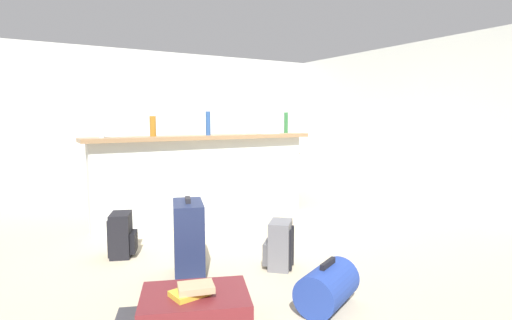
# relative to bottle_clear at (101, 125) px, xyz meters

# --- Properties ---
(ground_plane) EXTENTS (13.00, 13.00, 0.05)m
(ground_plane) POSITION_rel_bottle_clear_xyz_m (1.67, -0.43, -1.27)
(ground_plane) COLOR #BCAD8E
(wall_back) EXTENTS (6.60, 0.10, 2.50)m
(wall_back) POSITION_rel_bottle_clear_xyz_m (1.67, 2.62, 0.00)
(wall_back) COLOR silver
(wall_back) RESTS_ON ground_plane
(wall_right) EXTENTS (0.10, 6.00, 2.50)m
(wall_right) POSITION_rel_bottle_clear_xyz_m (4.72, -0.13, 0.00)
(wall_right) COLOR silver
(wall_right) RESTS_ON ground_plane
(partition_half_wall) EXTENTS (2.80, 0.20, 1.05)m
(partition_half_wall) POSITION_rel_bottle_clear_xyz_m (1.25, 0.04, -0.72)
(partition_half_wall) COLOR silver
(partition_half_wall) RESTS_ON ground_plane
(bar_countertop) EXTENTS (2.96, 0.40, 0.05)m
(bar_countertop) POSITION_rel_bottle_clear_xyz_m (1.25, 0.04, -0.17)
(bar_countertop) COLOR #93704C
(bar_countertop) RESTS_ON partition_half_wall
(bottle_clear) EXTENTS (0.06, 0.06, 0.28)m
(bottle_clear) POSITION_rel_bottle_clear_xyz_m (0.00, 0.00, 0.00)
(bottle_clear) COLOR silver
(bottle_clear) RESTS_ON bar_countertop
(bottle_amber) EXTENTS (0.07, 0.07, 0.24)m
(bottle_amber) POSITION_rel_bottle_clear_xyz_m (0.59, 0.05, -0.02)
(bottle_amber) COLOR #9E661E
(bottle_amber) RESTS_ON bar_countertop
(bottle_blue) EXTENTS (0.06, 0.06, 0.30)m
(bottle_blue) POSITION_rel_bottle_clear_xyz_m (1.26, -0.02, 0.01)
(bottle_blue) COLOR #284C89
(bottle_blue) RESTS_ON bar_countertop
(bottle_white) EXTENTS (0.06, 0.06, 0.23)m
(bottle_white) POSITION_rel_bottle_clear_xyz_m (1.85, 0.14, -0.03)
(bottle_white) COLOR silver
(bottle_white) RESTS_ON bar_countertop
(bottle_green) EXTENTS (0.06, 0.06, 0.29)m
(bottle_green) POSITION_rel_bottle_clear_xyz_m (2.52, 0.10, 0.00)
(bottle_green) COLOR #2D6B38
(bottle_green) RESTS_ON bar_countertop
(grocery_bag) EXTENTS (0.26, 0.18, 0.22)m
(grocery_bag) POSITION_rel_bottle_clear_xyz_m (2.17, 0.02, -0.03)
(grocery_bag) COLOR silver
(grocery_bag) RESTS_ON bar_countertop
(dining_table) EXTENTS (1.10, 0.80, 0.74)m
(dining_table) POSITION_rel_bottle_clear_xyz_m (2.72, 1.17, -0.60)
(dining_table) COLOR #332319
(dining_table) RESTS_ON ground_plane
(dining_chair_near_partition) EXTENTS (0.46, 0.46, 0.93)m
(dining_chair_near_partition) POSITION_rel_bottle_clear_xyz_m (2.72, 0.58, -0.73)
(dining_chair_near_partition) COLOR #9E754C
(dining_chair_near_partition) RESTS_ON ground_plane
(suitcase_flat_maroon) EXTENTS (0.89, 0.71, 0.22)m
(suitcase_flat_maroon) POSITION_rel_bottle_clear_xyz_m (0.13, -2.36, -1.14)
(suitcase_flat_maroon) COLOR maroon
(suitcase_flat_maroon) RESTS_ON ground_plane
(suitcase_upright_navy) EXTENTS (0.37, 0.49, 0.67)m
(suitcase_upright_navy) POSITION_rel_bottle_clear_xyz_m (0.40, -1.55, -0.92)
(suitcase_upright_navy) COLOR #1E284C
(suitcase_upright_navy) RESTS_ON ground_plane
(duffel_bag_blue) EXTENTS (0.56, 0.48, 0.34)m
(duffel_bag_blue) POSITION_rel_bottle_clear_xyz_m (1.02, -2.59, -1.09)
(duffel_bag_blue) COLOR #233D93
(duffel_bag_blue) RESTS_ON ground_plane
(backpack_grey) EXTENTS (0.34, 0.34, 0.42)m
(backpack_grey) POSITION_rel_bottle_clear_xyz_m (1.16, -1.79, -1.04)
(backpack_grey) COLOR slate
(backpack_grey) RESTS_ON ground_plane
(backpack_black) EXTENTS (0.31, 0.33, 0.42)m
(backpack_black) POSITION_rel_bottle_clear_xyz_m (0.02, -0.77, -1.04)
(backpack_black) COLOR black
(backpack_black) RESTS_ON ground_plane
(book_stack) EXTENTS (0.28, 0.22, 0.07)m
(book_stack) POSITION_rel_bottle_clear_xyz_m (0.11, -2.39, -0.99)
(book_stack) COLOR gold
(book_stack) RESTS_ON suitcase_flat_maroon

